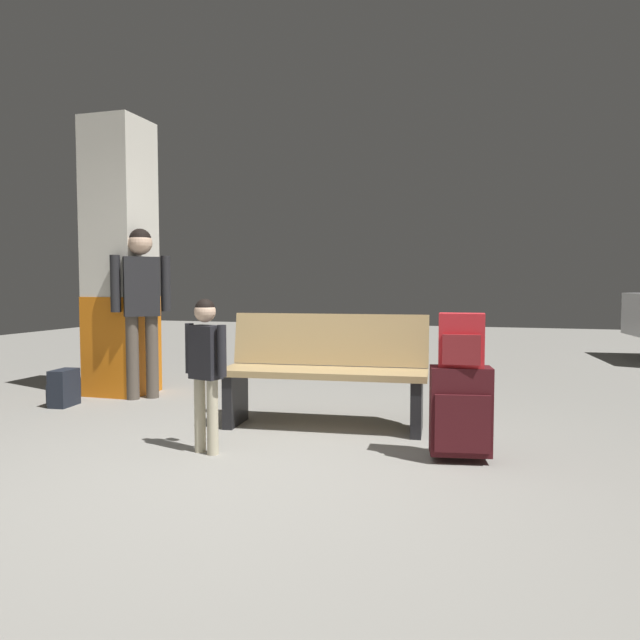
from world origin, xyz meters
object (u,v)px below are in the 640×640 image
suitcase (461,411)px  backpack_bright (461,341)px  bench (325,371)px  structural_pillar (120,259)px  adult (141,294)px  backpack_dark_floor (63,388)px  child (206,359)px

suitcase → backpack_bright: size_ratio=1.78×
bench → suitcase: (1.08, -0.64, -0.12)m
structural_pillar → bench: (2.40, -0.77, -0.94)m
suitcase → adult: 3.42m
structural_pillar → backpack_bright: bearing=-22.0°
adult → backpack_dark_floor: adult is taller
adult → backpack_dark_floor: size_ratio=4.90×
child → backpack_dark_floor: child is taller
bench → backpack_bright: size_ratio=4.82×
bench → backpack_bright: backpack_bright is taller
structural_pillar → backpack_dark_floor: (-0.14, -0.71, -1.21)m
adult → child: bearing=-45.6°
structural_pillar → child: (1.84, -1.70, -0.74)m
structural_pillar → backpack_bright: 3.80m
backpack_bright → adult: adult is taller
bench → backpack_bright: bearing=-30.5°
structural_pillar → backpack_bright: (3.48, -1.40, -0.61)m
backpack_bright → backpack_dark_floor: 3.73m
bench → backpack_dark_floor: bench is taller
backpack_dark_floor → adult: bearing=46.5°
backpack_dark_floor → backpack_bright: bearing=-10.9°
backpack_bright → bench: bearing=149.5°
structural_pillar → child: structural_pillar is taller
backpack_bright → adult: bearing=158.7°
child → backpack_bright: bearing=10.4°
structural_pillar → bench: 2.69m
child → adult: adult is taller
structural_pillar → suitcase: (3.48, -1.40, -1.06)m
bench → suitcase: bench is taller
bench → backpack_dark_floor: (-2.54, 0.06, -0.28)m
bench → adult: (-2.04, 0.58, 0.59)m
bench → structural_pillar: bearing=162.3°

